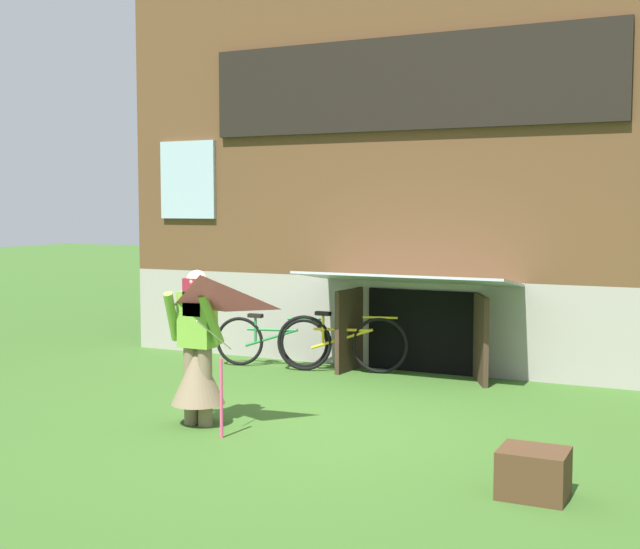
% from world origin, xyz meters
% --- Properties ---
extents(ground_plane, '(60.00, 60.00, 0.00)m').
position_xyz_m(ground_plane, '(0.00, 0.00, 0.00)').
color(ground_plane, '#386023').
extents(log_house, '(8.31, 5.57, 5.52)m').
position_xyz_m(log_house, '(-0.00, 5.22, 2.76)').
color(log_house, '#9E998E').
rests_on(log_house, ground_plane).
extents(person, '(0.60, 0.52, 1.50)m').
position_xyz_m(person, '(-0.86, -0.43, 0.63)').
color(person, '#7F6B51').
rests_on(person, ground_plane).
extents(kite, '(0.87, 0.96, 1.37)m').
position_xyz_m(kite, '(-0.46, -0.97, 1.14)').
color(kite, '#E54C7F').
rests_on(kite, ground_plane).
extents(bicycle_yellow, '(1.65, 0.46, 0.77)m').
position_xyz_m(bicycle_yellow, '(-0.67, 2.55, 0.37)').
color(bicycle_yellow, black).
rests_on(bicycle_yellow, ground_plane).
extents(bicycle_green, '(1.48, 0.42, 0.70)m').
position_xyz_m(bicycle_green, '(-1.65, 2.49, 0.34)').
color(bicycle_green, black).
rests_on(bicycle_green, ground_plane).
extents(wooden_crate, '(0.49, 0.41, 0.35)m').
position_xyz_m(wooden_crate, '(2.47, -1.08, 0.18)').
color(wooden_crate, '#4C331E').
rests_on(wooden_crate, ground_plane).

